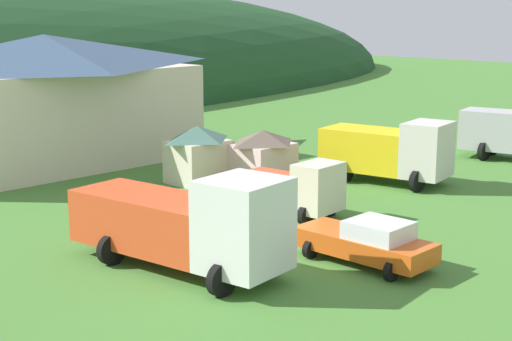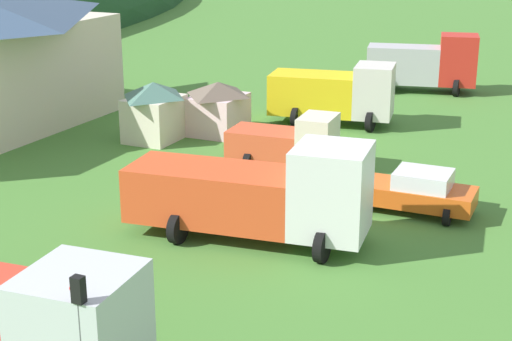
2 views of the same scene
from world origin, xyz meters
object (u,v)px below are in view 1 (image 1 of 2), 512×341
heavy_rig_white (189,223)px  service_pickup_orange (367,242)px  play_shed_cream (198,153)px  traffic_cone_near_pickup (147,255)px  depot_building (47,98)px  flatbed_truck_yellow (390,150)px  play_shed_pink (263,155)px  light_truck_cream (294,188)px

heavy_rig_white → service_pickup_orange: 6.32m
play_shed_cream → traffic_cone_near_pickup: 12.16m
depot_building → traffic_cone_near_pickup: size_ratio=32.30×
heavy_rig_white → flatbed_truck_yellow: size_ratio=1.25×
play_shed_cream → play_shed_pink: (2.46, -2.31, -0.13)m
play_shed_cream → heavy_rig_white: heavy_rig_white is taller
depot_building → flatbed_truck_yellow: depot_building is taller
play_shed_cream → flatbed_truck_yellow: bearing=-46.5°
play_shed_pink → traffic_cone_near_pickup: size_ratio=5.75×
traffic_cone_near_pickup → light_truck_cream: bearing=-1.5°
play_shed_cream → service_pickup_orange: size_ratio=0.60×
traffic_cone_near_pickup → heavy_rig_white: bearing=-92.3°
traffic_cone_near_pickup → play_shed_cream: bearing=39.4°
play_shed_cream → traffic_cone_near_pickup: play_shed_cream is taller
play_shed_pink → light_truck_cream: 6.76m
play_shed_pink → service_pickup_orange: size_ratio=0.60×
light_truck_cream → traffic_cone_near_pickup: size_ratio=9.11×
traffic_cone_near_pickup → flatbed_truck_yellow: bearing=1.6°
play_shed_pink → service_pickup_orange: bearing=-120.9°
service_pickup_orange → play_shed_cream: bearing=161.4°
light_truck_cream → play_shed_cream: bearing=165.8°
play_shed_pink → light_truck_cream: bearing=-124.9°
play_shed_pink → heavy_rig_white: heavy_rig_white is taller
flatbed_truck_yellow → traffic_cone_near_pickup: 16.25m
flatbed_truck_yellow → play_shed_pink: bearing=-148.1°
play_shed_cream → light_truck_cream: play_shed_cream is taller
play_shed_pink → flatbed_truck_yellow: size_ratio=0.45×
depot_building → light_truck_cream: depot_building is taller
play_shed_cream → service_pickup_orange: 14.81m
heavy_rig_white → depot_building: bearing=154.7°
play_shed_pink → traffic_cone_near_pickup: 13.02m
depot_building → traffic_cone_near_pickup: (-6.55, -17.40, -3.82)m
depot_building → light_truck_cream: bearing=-85.6°
play_shed_pink → light_truck_cream: size_ratio=0.63×
depot_building → heavy_rig_white: bearing=-108.5°
play_shed_cream → depot_building: bearing=105.9°
depot_building → service_pickup_orange: bearing=-94.3°
heavy_rig_white → flatbed_truck_yellow: (16.25, 2.92, -0.01)m
depot_building → traffic_cone_near_pickup: 18.98m
heavy_rig_white → light_truck_cream: (8.02, 2.27, -0.54)m
play_shed_cream → heavy_rig_white: (-9.42, -10.13, 0.22)m
depot_building → play_shed_cream: 10.39m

